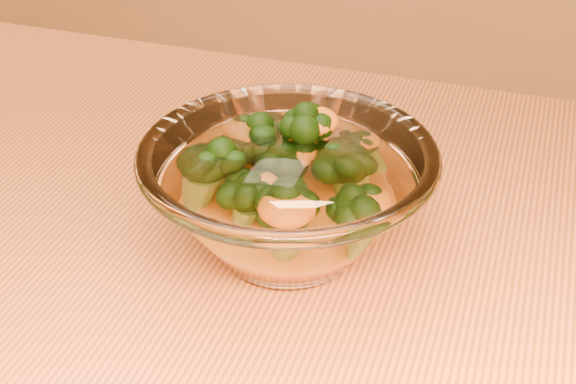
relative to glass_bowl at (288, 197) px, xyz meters
The scene contains 3 objects.
glass_bowl is the anchor object (origin of this frame).
cheese_sauce 0.02m from the glass_bowl, ahead, with size 0.11×0.11×0.03m, color orange.
broccoli_heap 0.02m from the glass_bowl, 134.58° to the left, with size 0.14×0.13×0.08m.
Camera 1 is at (0.24, -0.37, 1.11)m, focal length 50.00 mm.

